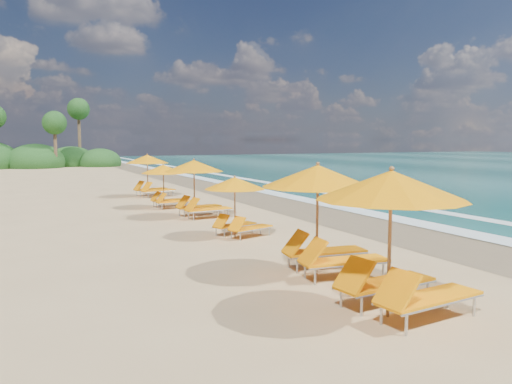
% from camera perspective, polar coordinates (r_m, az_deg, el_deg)
% --- Properties ---
extents(ground, '(160.00, 160.00, 0.00)m').
position_cam_1_polar(ground, '(18.80, 0.00, -3.64)').
color(ground, tan).
rests_on(ground, ground).
extents(wet_sand, '(4.00, 160.00, 0.01)m').
position_cam_1_polar(wet_sand, '(20.82, 9.99, -2.78)').
color(wet_sand, '#84714E').
rests_on(wet_sand, ground).
extents(surf_foam, '(4.00, 160.00, 0.01)m').
position_cam_1_polar(surf_foam, '(22.48, 15.60, -2.21)').
color(surf_foam, white).
rests_on(surf_foam, ground).
extents(station_0, '(3.06, 2.88, 2.68)m').
position_cam_1_polar(station_0, '(9.25, 15.88, -4.42)').
color(station_0, olive).
rests_on(station_0, ground).
extents(station_1, '(3.08, 2.91, 2.64)m').
position_cam_1_polar(station_1, '(11.74, 7.89, -2.21)').
color(station_1, olive).
rests_on(station_1, ground).
extents(station_2, '(2.54, 2.49, 2.00)m').
position_cam_1_polar(station_2, '(16.20, -2.02, -1.18)').
color(station_2, olive).
rests_on(station_2, ground).
extents(station_3, '(2.74, 2.57, 2.40)m').
position_cam_1_polar(station_3, '(20.33, -6.57, 0.87)').
color(station_3, olive).
rests_on(station_3, ground).
extents(station_4, '(2.30, 2.14, 2.06)m').
position_cam_1_polar(station_4, '(23.43, -10.10, 1.01)').
color(station_4, olive).
rests_on(station_4, ground).
extents(station_5, '(2.93, 2.83, 2.38)m').
position_cam_1_polar(station_5, '(28.29, -11.91, 2.18)').
color(station_5, olive).
rests_on(station_5, ground).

